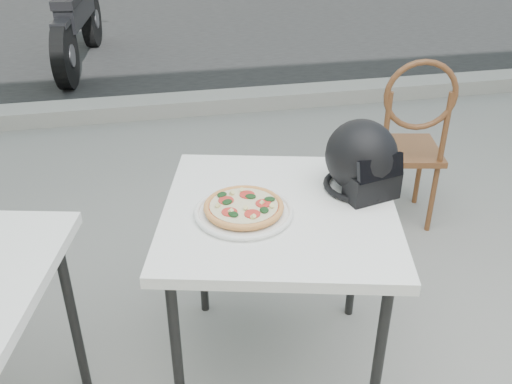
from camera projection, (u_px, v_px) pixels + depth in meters
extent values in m
cube|color=black|center=(193.00, 3.00, 7.97)|extent=(30.00, 8.00, 0.00)
cube|color=gray|center=(246.00, 100.00, 4.55)|extent=(30.00, 0.25, 0.12)
cube|color=white|center=(280.00, 213.00, 1.87)|extent=(0.92, 0.92, 0.04)
cylinder|color=black|center=(177.00, 361.00, 1.79)|extent=(0.04, 0.04, 0.68)
cylinder|color=black|center=(377.00, 367.00, 1.77)|extent=(0.04, 0.04, 0.68)
cylinder|color=black|center=(202.00, 245.00, 2.34)|extent=(0.04, 0.04, 0.68)
cylinder|color=black|center=(355.00, 249.00, 2.31)|extent=(0.04, 0.04, 0.68)
cylinder|color=white|center=(244.00, 213.00, 1.83)|extent=(0.40, 0.40, 0.01)
torus|color=white|center=(244.00, 211.00, 1.82)|extent=(0.41, 0.41, 0.02)
cylinder|color=#E39A53|center=(244.00, 208.00, 1.82)|extent=(0.31, 0.31, 0.01)
torus|color=#E39A53|center=(244.00, 206.00, 1.81)|extent=(0.32, 0.32, 0.02)
cylinder|color=#AF2713|center=(244.00, 206.00, 1.81)|extent=(0.28, 0.28, 0.00)
cylinder|color=beige|center=(244.00, 205.00, 1.81)|extent=(0.27, 0.27, 0.00)
cylinder|color=red|center=(263.00, 203.00, 1.82)|extent=(0.06, 0.06, 0.00)
cylinder|color=red|center=(247.00, 195.00, 1.86)|extent=(0.06, 0.06, 0.00)
cylinder|color=red|center=(226.00, 200.00, 1.83)|extent=(0.06, 0.06, 0.00)
cylinder|color=red|center=(229.00, 212.00, 1.77)|extent=(0.06, 0.06, 0.00)
cylinder|color=red|center=(252.00, 214.00, 1.76)|extent=(0.06, 0.06, 0.00)
ellipsoid|color=#123314|center=(251.00, 196.00, 1.85)|extent=(0.04, 0.04, 0.01)
ellipsoid|color=#123314|center=(227.00, 202.00, 1.82)|extent=(0.05, 0.04, 0.01)
ellipsoid|color=#123314|center=(264.00, 210.00, 1.78)|extent=(0.04, 0.04, 0.01)
ellipsoid|color=#123314|center=(233.00, 214.00, 1.76)|extent=(0.04, 0.05, 0.01)
ellipsoid|color=#123314|center=(270.00, 199.00, 1.83)|extent=(0.04, 0.03, 0.01)
ellipsoid|color=#123314|center=(222.00, 195.00, 1.86)|extent=(0.05, 0.04, 0.01)
cylinder|color=#EAE28F|center=(246.00, 208.00, 1.78)|extent=(0.02, 0.02, 0.02)
cylinder|color=#EAE28F|center=(232.00, 193.00, 1.86)|extent=(0.02, 0.02, 0.02)
cylinder|color=#EAE28F|center=(262.00, 202.00, 1.81)|extent=(0.02, 0.02, 0.02)
cylinder|color=#EAE28F|center=(242.00, 190.00, 1.88)|extent=(0.02, 0.02, 0.02)
cylinder|color=#EAE28F|center=(253.00, 217.00, 1.74)|extent=(0.02, 0.02, 0.02)
cylinder|color=#EAE28F|center=(218.00, 205.00, 1.80)|extent=(0.02, 0.02, 0.02)
cylinder|color=#EAE28F|center=(272.00, 206.00, 1.79)|extent=(0.02, 0.02, 0.02)
cylinder|color=#EAE28F|center=(231.00, 211.00, 1.77)|extent=(0.02, 0.02, 0.02)
ellipsoid|color=black|center=(361.00, 156.00, 1.92)|extent=(0.29, 0.30, 0.25)
cube|color=black|center=(372.00, 185.00, 1.90)|extent=(0.19, 0.13, 0.10)
torus|color=black|center=(358.00, 185.00, 1.97)|extent=(0.29, 0.29, 0.02)
cube|color=black|center=(380.00, 168.00, 1.83)|extent=(0.17, 0.07, 0.08)
cube|color=brown|center=(404.00, 150.00, 2.97)|extent=(0.42, 0.42, 0.03)
cylinder|color=brown|center=(419.00, 172.00, 3.20)|extent=(0.03, 0.03, 0.39)
cylinder|color=brown|center=(368.00, 172.00, 3.20)|extent=(0.03, 0.03, 0.39)
cylinder|color=brown|center=(432.00, 198.00, 2.95)|extent=(0.03, 0.03, 0.39)
cylinder|color=brown|center=(377.00, 198.00, 2.95)|extent=(0.03, 0.03, 0.39)
cylinder|color=brown|center=(445.00, 129.00, 2.75)|extent=(0.03, 0.03, 0.37)
cylinder|color=brown|center=(386.00, 129.00, 2.75)|extent=(0.03, 0.03, 0.37)
torus|color=brown|center=(421.00, 96.00, 2.66)|extent=(0.35, 0.10, 0.35)
cylinder|color=black|center=(73.00, 316.00, 1.97)|extent=(0.04, 0.04, 0.69)
cylinder|color=black|center=(91.00, 19.00, 5.96)|extent=(0.18, 0.57, 0.56)
cylinder|color=slate|center=(91.00, 19.00, 5.96)|extent=(0.15, 0.20, 0.19)
cylinder|color=black|center=(65.00, 56.00, 4.83)|extent=(0.18, 0.57, 0.56)
cylinder|color=slate|center=(65.00, 56.00, 4.83)|extent=(0.15, 0.20, 0.19)
cube|color=black|center=(76.00, 10.00, 5.28)|extent=(0.28, 1.00, 0.21)
cube|color=black|center=(67.00, 1.00, 4.96)|extent=(0.24, 0.49, 0.08)
cube|color=black|center=(60.00, 24.00, 4.71)|extent=(0.16, 0.22, 0.05)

